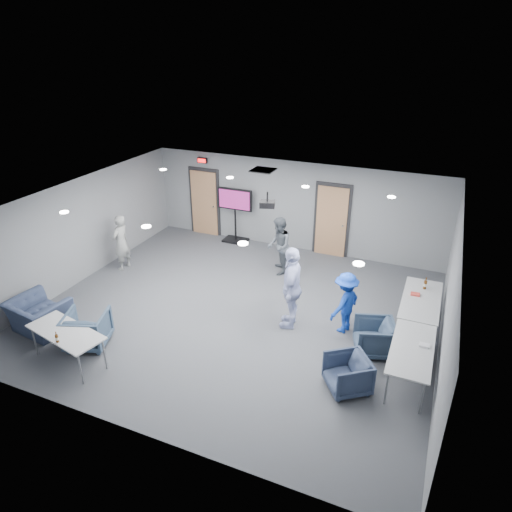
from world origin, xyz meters
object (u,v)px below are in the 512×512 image
at_px(person_b, 279,246).
at_px(table_right_b, 412,350).
at_px(person_d, 345,303).
at_px(table_front_left, 66,333).
at_px(person_a, 121,243).
at_px(bottle_right, 425,285).
at_px(table_right_a, 421,301).
at_px(person_c, 292,287).
at_px(chair_right_c, 347,374).
at_px(tv_stand, 235,212).
at_px(chair_front_b, 39,315).
at_px(chair_front_a, 87,329).
at_px(chair_right_b, 374,337).
at_px(projector, 267,204).
at_px(bottle_front, 57,338).

height_order(person_b, table_right_b, person_b).
xyz_separation_m(person_d, table_front_left, (-4.77, -3.22, -0.02)).
distance_m(person_a, bottle_right, 7.95).
bearing_deg(table_right_a, person_c, 110.80).
height_order(chair_right_c, tv_stand, tv_stand).
distance_m(chair_right_c, chair_front_b, 6.71).
height_order(chair_front_a, tv_stand, tv_stand).
xyz_separation_m(person_c, chair_right_c, (1.64, -1.59, -0.62)).
height_order(person_b, table_front_left, person_b).
bearing_deg(chair_front_a, table_right_b, 173.13).
xyz_separation_m(person_b, person_c, (1.14, -2.28, 0.16)).
bearing_deg(bottle_right, person_a, -175.04).
bearing_deg(chair_right_b, table_front_left, -82.18).
relative_size(person_d, table_right_b, 0.78).
height_order(person_c, tv_stand, person_c).
bearing_deg(person_a, chair_front_a, 27.92).
bearing_deg(person_b, table_right_a, 48.58).
bearing_deg(chair_front_b, tv_stand, -99.21).
height_order(person_a, chair_front_a, person_a).
bearing_deg(bottle_right, chair_right_b, -113.55).
relative_size(bottle_right, tv_stand, 0.17).
bearing_deg(chair_front_a, projector, -147.81).
height_order(person_b, bottle_front, person_b).
relative_size(chair_front_b, bottle_front, 5.09).
bearing_deg(tv_stand, table_front_left, -93.99).
xyz_separation_m(person_b, chair_front_a, (-2.54, -4.66, -0.41)).
bearing_deg(chair_front_a, tv_stand, -114.99).
distance_m(person_c, person_d, 1.20).
relative_size(person_c, chair_right_b, 2.43).
relative_size(table_right_b, tv_stand, 1.05).
height_order(chair_right_b, table_right_b, table_right_b).
bearing_deg(chair_right_b, table_right_b, 33.45).
xyz_separation_m(person_c, bottle_front, (-3.50, -3.30, -0.14)).
bearing_deg(table_front_left, tv_stand, 98.36).
relative_size(person_c, bottle_right, 6.60).
height_order(person_d, chair_right_c, person_d).
distance_m(chair_front_a, table_front_left, 0.67).
relative_size(chair_right_b, chair_right_c, 1.05).
height_order(chair_front_a, table_right_a, chair_front_a).
relative_size(person_c, chair_right_c, 2.56).
bearing_deg(person_c, person_d, 91.94).
bearing_deg(person_c, person_b, -163.38).
bearing_deg(bottle_right, table_right_a, -92.69).
relative_size(person_a, person_d, 1.12).
bearing_deg(table_front_left, chair_front_a, 108.03).
height_order(person_d, bottle_front, person_d).
xyz_separation_m(person_a, person_d, (6.39, -0.58, -0.08)).
xyz_separation_m(person_c, table_right_b, (2.66, -0.89, -0.27)).
xyz_separation_m(person_b, chair_right_c, (2.79, -3.87, -0.46)).
bearing_deg(projector, chair_front_a, -145.11).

